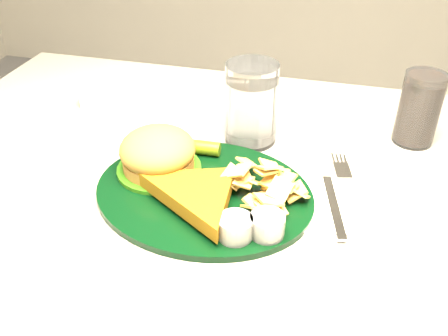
# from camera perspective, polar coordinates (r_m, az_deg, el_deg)

# --- Properties ---
(dinner_plate) EXTENTS (0.35, 0.31, 0.07)m
(dinner_plate) POSITION_cam_1_polar(r_m,az_deg,el_deg) (0.70, -2.39, -0.84)
(dinner_plate) COLOR black
(dinner_plate) RESTS_ON table
(water_glass) EXTENTS (0.09, 0.09, 0.14)m
(water_glass) POSITION_cam_1_polar(r_m,az_deg,el_deg) (0.82, 3.14, 7.35)
(water_glass) COLOR white
(water_glass) RESTS_ON table
(cola_glass) EXTENTS (0.08, 0.08, 0.12)m
(cola_glass) POSITION_cam_1_polar(r_m,az_deg,el_deg) (0.88, 21.41, 6.32)
(cola_glass) COLOR black
(cola_glass) RESTS_ON table
(fork_napkin) EXTENTS (0.18, 0.21, 0.01)m
(fork_napkin) POSITION_cam_1_polar(r_m,az_deg,el_deg) (0.72, 12.50, -3.78)
(fork_napkin) COLOR white
(fork_napkin) RESTS_ON table
(ramekin) EXTENTS (0.05, 0.05, 0.03)m
(ramekin) POSITION_cam_1_polar(r_m,az_deg,el_deg) (0.99, -15.01, 7.56)
(ramekin) COLOR white
(ramekin) RESTS_ON table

